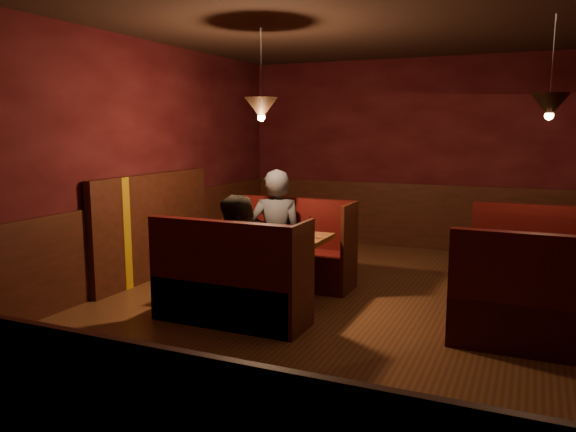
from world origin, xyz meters
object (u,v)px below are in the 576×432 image
at_px(diner_b, 241,241).
at_px(main_bench_far, 293,257).
at_px(main_bench_near, 229,291).
at_px(second_bench_near, 541,314).
at_px(main_table, 264,250).
at_px(second_table, 538,267).
at_px(diner_a, 276,213).
at_px(second_bench_far, 540,271).

bearing_deg(diner_b, main_bench_far, 81.57).
relative_size(main_bench_far, main_bench_near, 1.00).
bearing_deg(second_bench_near, main_bench_far, 157.77).
bearing_deg(diner_b, main_bench_near, -113.66).
bearing_deg(diner_b, main_table, 85.20).
bearing_deg(second_table, diner_a, 175.63).
bearing_deg(second_bench_far, main_table, -155.79).
relative_size(main_table, second_table, 1.05).
distance_m(second_bench_near, diner_b, 2.71).
distance_m(main_bench_near, second_bench_far, 3.35).
distance_m(main_bench_far, second_table, 2.70).
bearing_deg(second_table, main_bench_far, 173.03).
bearing_deg(diner_a, main_bench_near, 77.91).
bearing_deg(main_bench_far, second_bench_far, 9.48).
xyz_separation_m(main_table, second_bench_far, (2.71, 1.22, -0.23)).
bearing_deg(main_bench_near, second_bench_near, 9.26).
height_order(main_table, diner_a, diner_a).
distance_m(second_bench_near, diner_a, 3.09).
bearing_deg(diner_a, second_bench_near, 141.85).
distance_m(second_table, second_bench_near, 0.81).
bearing_deg(second_bench_far, main_bench_near, -143.54).
relative_size(main_table, main_bench_near, 0.91).
bearing_deg(second_table, second_bench_far, 87.80).
xyz_separation_m(main_bench_far, main_bench_near, (0.00, -1.54, 0.00)).
bearing_deg(main_table, main_bench_far, 88.84).
bearing_deg(main_bench_near, second_bench_far, 36.46).
distance_m(second_bench_far, diner_b, 3.25).
height_order(main_table, second_table, main_table).
bearing_deg(second_bench_near, diner_b, -174.19).
relative_size(main_bench_near, second_bench_far, 1.04).
height_order(main_table, main_bench_far, main_bench_far).
relative_size(main_table, second_bench_near, 0.95).
bearing_deg(main_bench_far, second_table, -6.97).
xyz_separation_m(main_bench_far, second_bench_near, (2.70, -1.10, 0.00)).
xyz_separation_m(main_table, second_table, (2.68, 0.44, -0.02)).
distance_m(main_bench_near, diner_b, 0.49).
height_order(main_table, main_bench_near, main_bench_near).
bearing_deg(second_bench_near, main_table, 173.00).
bearing_deg(main_table, diner_a, 103.62).
bearing_deg(second_bench_far, main_bench_far, -170.52).
bearing_deg(main_table, second_bench_near, -7.00).
xyz_separation_m(main_bench_near, diner_a, (-0.18, 1.43, 0.54)).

